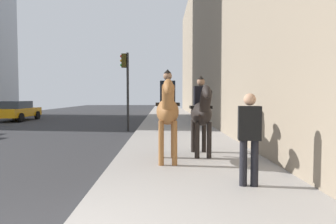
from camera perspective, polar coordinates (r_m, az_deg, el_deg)
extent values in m
ellipsoid|color=brown|center=(7.58, -0.07, 0.10)|extent=(1.50, 0.57, 0.66)
cylinder|color=brown|center=(7.21, 1.25, -5.90)|extent=(0.13, 0.13, 1.07)
cylinder|color=brown|center=(7.20, -1.30, -5.91)|extent=(0.13, 0.13, 1.07)
cylinder|color=brown|center=(8.10, 1.02, -4.92)|extent=(0.13, 0.13, 1.07)
cylinder|color=brown|center=(8.09, -1.26, -4.93)|extent=(0.13, 0.13, 1.07)
cylinder|color=brown|center=(6.80, 0.02, 2.71)|extent=(0.63, 0.28, 0.68)
ellipsoid|color=brown|center=(6.59, 0.05, 4.87)|extent=(0.63, 0.22, 0.49)
cylinder|color=black|center=(8.29, -0.14, -0.34)|extent=(0.28, 0.10, 0.55)
cube|color=black|center=(7.62, -0.08, 1.48)|extent=(0.44, 0.60, 0.08)
cube|color=black|center=(7.62, -0.08, 3.85)|extent=(0.28, 0.38, 0.55)
sphere|color=#8C664C|center=(7.64, -0.08, 6.82)|extent=(0.22, 0.22, 0.22)
cone|color=black|center=(7.65, -0.08, 7.71)|extent=(0.20, 0.20, 0.10)
ellipsoid|color=black|center=(8.47, 6.24, -0.33)|extent=(1.51, 0.58, 0.66)
cylinder|color=black|center=(8.12, 7.79, -5.30)|extent=(0.13, 0.13, 0.96)
cylinder|color=black|center=(8.07, 5.54, -5.33)|extent=(0.13, 0.13, 0.96)
cylinder|color=black|center=(9.00, 6.82, -4.49)|extent=(0.13, 0.13, 0.96)
cylinder|color=black|center=(8.96, 4.79, -4.51)|extent=(0.13, 0.13, 0.96)
cylinder|color=black|center=(7.70, 7.07, 1.94)|extent=(0.64, 0.29, 0.68)
ellipsoid|color=black|center=(7.49, 7.33, 3.81)|extent=(0.63, 0.23, 0.49)
cylinder|color=black|center=(9.18, 5.61, -0.69)|extent=(0.28, 0.10, 0.55)
cube|color=black|center=(8.51, 6.20, 0.91)|extent=(0.45, 0.61, 0.08)
cube|color=black|center=(8.51, 6.21, 3.03)|extent=(0.29, 0.38, 0.55)
sphere|color=#8C664C|center=(8.52, 6.23, 5.69)|extent=(0.22, 0.22, 0.22)
cone|color=black|center=(8.52, 6.23, 6.50)|extent=(0.20, 0.20, 0.10)
cylinder|color=black|center=(5.77, 14.07, -9.32)|extent=(0.14, 0.14, 0.85)
cylinder|color=black|center=(5.79, 16.06, -9.30)|extent=(0.14, 0.14, 0.85)
cube|color=black|center=(5.67, 15.17, -2.03)|extent=(0.32, 0.44, 0.62)
sphere|color=tan|center=(5.65, 15.22, 2.31)|extent=(0.22, 0.22, 0.22)
cube|color=orange|center=(24.55, -26.59, -0.05)|extent=(4.30, 1.80, 0.60)
cube|color=#262D38|center=(24.30, -26.89, 1.24)|extent=(2.19, 1.56, 0.52)
cylinder|color=black|center=(26.14, -26.99, -0.55)|extent=(0.64, 0.23, 0.64)
cylinder|color=black|center=(25.40, -23.50, -0.57)|extent=(0.64, 0.23, 0.64)
cylinder|color=black|center=(23.00, -26.10, -0.96)|extent=(0.64, 0.23, 0.64)
cylinder|color=black|center=(15.43, -7.62, 3.74)|extent=(0.12, 0.12, 3.98)
cube|color=#2D280C|center=(15.56, -8.33, 9.59)|extent=(0.20, 0.24, 0.70)
sphere|color=red|center=(15.60, -8.82, 10.38)|extent=(0.14, 0.14, 0.14)
sphere|color=orange|center=(15.58, -8.81, 9.58)|extent=(0.14, 0.14, 0.14)
sphere|color=green|center=(15.55, -8.80, 8.78)|extent=(0.14, 0.14, 0.14)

